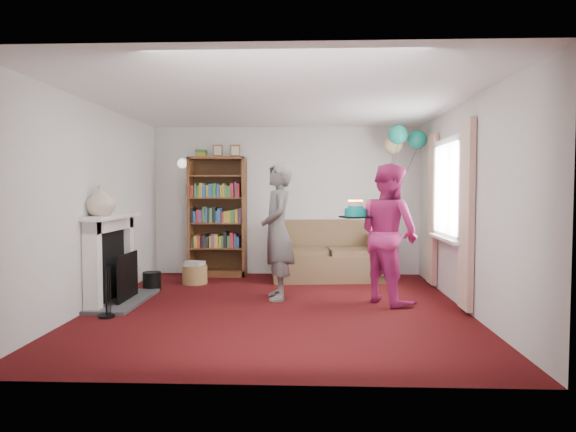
{
  "coord_description": "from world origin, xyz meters",
  "views": [
    {
      "loc": [
        0.38,
        -6.2,
        1.45
      ],
      "look_at": [
        0.1,
        0.6,
        1.09
      ],
      "focal_mm": 32.0,
      "sensor_mm": 36.0,
      "label": 1
    }
  ],
  "objects_px": {
    "bookcase": "(218,218)",
    "sofa": "(328,257)",
    "birthday_cake": "(355,212)",
    "person_striped": "(278,231)",
    "person_magenta": "(389,233)"
  },
  "relations": [
    {
      "from": "sofa",
      "to": "birthday_cake",
      "type": "xyz_separation_m",
      "value": [
        0.28,
        -1.85,
        0.81
      ]
    },
    {
      "from": "bookcase",
      "to": "sofa",
      "type": "bearing_deg",
      "value": -7.18
    },
    {
      "from": "sofa",
      "to": "person_striped",
      "type": "bearing_deg",
      "value": -119.64
    },
    {
      "from": "person_striped",
      "to": "person_magenta",
      "type": "height_order",
      "value": "person_striped"
    },
    {
      "from": "bookcase",
      "to": "person_magenta",
      "type": "relative_size",
      "value": 1.24
    },
    {
      "from": "person_striped",
      "to": "birthday_cake",
      "type": "relative_size",
      "value": 5.51
    },
    {
      "from": "bookcase",
      "to": "birthday_cake",
      "type": "relative_size",
      "value": 6.72
    },
    {
      "from": "bookcase",
      "to": "person_striped",
      "type": "relative_size",
      "value": 1.22
    },
    {
      "from": "bookcase",
      "to": "sofa",
      "type": "distance_m",
      "value": 1.94
    },
    {
      "from": "person_magenta",
      "to": "person_striped",
      "type": "bearing_deg",
      "value": 50.42
    },
    {
      "from": "sofa",
      "to": "person_striped",
      "type": "height_order",
      "value": "person_striped"
    },
    {
      "from": "bookcase",
      "to": "sofa",
      "type": "height_order",
      "value": "bookcase"
    },
    {
      "from": "bookcase",
      "to": "birthday_cake",
      "type": "distance_m",
      "value": 2.97
    },
    {
      "from": "sofa",
      "to": "person_striped",
      "type": "xyz_separation_m",
      "value": [
        -0.72,
        -1.59,
        0.55
      ]
    },
    {
      "from": "person_striped",
      "to": "bookcase",
      "type": "bearing_deg",
      "value": -158.58
    }
  ]
}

